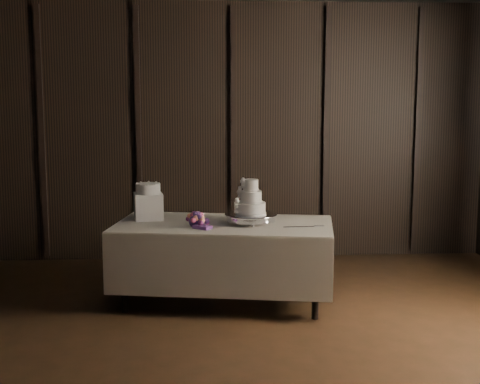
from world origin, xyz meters
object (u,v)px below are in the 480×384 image
at_px(display_table, 224,259).
at_px(box_pedestal, 148,206).
at_px(wedding_cake, 249,200).
at_px(small_cake, 148,188).
at_px(cake_stand, 251,219).
at_px(bouquet, 197,220).

height_order(display_table, box_pedestal, box_pedestal).
bearing_deg(wedding_cake, small_cake, 162.18).
xyz_separation_m(display_table, wedding_cake, (0.23, -0.04, 0.56)).
relative_size(box_pedestal, small_cake, 1.11).
distance_m(box_pedestal, small_cake, 0.17).
distance_m(display_table, small_cake, 0.99).
bearing_deg(display_table, wedding_cake, -0.55).
relative_size(cake_stand, box_pedestal, 1.86).
xyz_separation_m(display_table, small_cake, (-0.71, 0.25, 0.64)).
xyz_separation_m(wedding_cake, box_pedestal, (-0.93, 0.29, -0.09)).
bearing_deg(box_pedestal, display_table, -19.08).
bearing_deg(wedding_cake, display_table, 168.65).
distance_m(bouquet, small_cake, 0.64).
xyz_separation_m(display_table, box_pedestal, (-0.71, 0.25, 0.47)).
relative_size(cake_stand, bouquet, 1.33).
distance_m(wedding_cake, bouquet, 0.51).
bearing_deg(box_pedestal, bouquet, -39.33).
relative_size(cake_stand, wedding_cake, 1.51).
xyz_separation_m(cake_stand, bouquet, (-0.50, -0.10, 0.01)).
distance_m(cake_stand, small_cake, 1.03).
relative_size(display_table, cake_stand, 4.42).
distance_m(wedding_cake, small_cake, 0.98).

